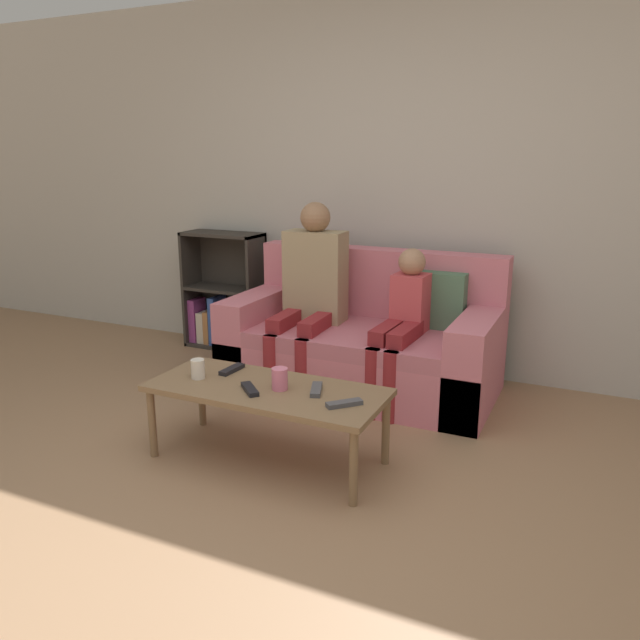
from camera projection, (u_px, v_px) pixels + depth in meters
ground_plane at (220, 544)px, 2.49m from camera, size 22.00×22.00×0.00m
wall_back at (410, 185)px, 4.27m from camera, size 12.00×0.06×2.60m
couch at (364, 345)px, 4.09m from camera, size 1.72×0.87×0.89m
bookshelf at (225, 303)px, 4.97m from camera, size 0.63×0.28×0.92m
coffee_table at (267, 394)px, 3.09m from camera, size 1.18×0.51×0.39m
person_adult at (311, 283)px, 4.07m from camera, size 0.40×0.62×1.21m
person_child at (402, 319)px, 3.79m from camera, size 0.23×0.61×0.95m
cup_near at (280, 379)px, 3.04m from camera, size 0.08×0.08×0.11m
cup_far at (198, 369)px, 3.19m from camera, size 0.07×0.07×0.10m
tv_remote_0 at (344, 404)px, 2.85m from camera, size 0.15×0.16×0.02m
tv_remote_1 at (250, 389)px, 3.02m from camera, size 0.16×0.15×0.02m
tv_remote_2 at (232, 369)px, 3.29m from camera, size 0.06×0.17×0.02m
tv_remote_3 at (316, 390)px, 3.02m from camera, size 0.11×0.18×0.02m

